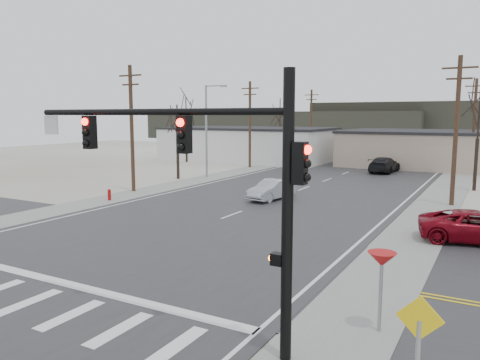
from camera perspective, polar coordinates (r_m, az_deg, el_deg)
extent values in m
plane|color=silver|center=(22.48, -11.40, -8.04)|extent=(140.00, 140.00, 0.00)
cube|color=#29292C|center=(34.94, 4.78, -2.17)|extent=(18.00, 110.00, 0.05)
cube|color=#29292C|center=(22.47, -11.40, -7.99)|extent=(90.00, 10.00, 0.04)
cube|color=gray|center=(44.40, -5.05, -0.01)|extent=(3.00, 90.00, 0.06)
cube|color=gray|center=(37.03, 23.24, -2.21)|extent=(3.00, 90.00, 0.06)
cylinder|color=black|center=(11.33, 5.78, -4.93)|extent=(0.28, 0.28, 7.20)
cylinder|color=black|center=(13.28, -11.09, 8.15)|extent=(8.40, 0.18, 0.18)
cube|color=black|center=(12.55, -6.81, 5.52)|extent=(0.32, 0.30, 1.00)
cube|color=black|center=(14.88, -17.85, 5.56)|extent=(0.32, 0.30, 1.00)
sphere|color=#FF0C05|center=(12.41, -7.30, 6.96)|extent=(0.22, 0.22, 0.22)
sphere|color=#FF0C05|center=(14.75, -18.39, 6.76)|extent=(0.22, 0.22, 0.22)
cube|color=black|center=(10.99, 7.32, 2.05)|extent=(0.30, 0.30, 1.00)
cube|color=silver|center=(16.16, -22.03, 6.23)|extent=(0.60, 0.04, 0.60)
cube|color=black|center=(11.69, 4.58, -9.59)|extent=(0.30, 0.25, 0.30)
sphere|color=#FF5905|center=(11.75, 3.90, -9.49)|extent=(0.18, 0.18, 0.18)
cylinder|color=#A50C0C|center=(34.92, -15.64, -1.90)|extent=(0.24, 0.24, 0.70)
sphere|color=#A50C0C|center=(34.86, -15.66, -1.25)|extent=(0.24, 0.24, 0.24)
cylinder|color=gray|center=(14.07, 16.73, -13.53)|extent=(0.10, 0.10, 2.10)
cone|color=#A50C0C|center=(13.71, 16.92, -9.24)|extent=(0.80, 0.80, 0.40)
cube|color=yellow|center=(10.22, 21.07, -15.43)|extent=(0.92, 0.05, 0.92)
cube|color=silver|center=(64.04, 1.00, 4.30)|extent=(22.00, 12.00, 4.20)
cube|color=black|center=(63.94, 1.01, 6.31)|extent=(22.30, 12.30, 0.30)
cube|color=tan|center=(60.64, 25.19, 3.25)|extent=(26.00, 14.00, 4.00)
cube|color=black|center=(60.53, 25.31, 5.28)|extent=(26.30, 14.30, 0.30)
cylinder|color=#4D3724|center=(38.26, -13.06, 6.03)|extent=(0.30, 0.30, 10.00)
cube|color=#4D3724|center=(38.37, -13.26, 12.30)|extent=(2.20, 0.12, 0.12)
cube|color=#4D3724|center=(38.32, -13.22, 11.26)|extent=(1.60, 0.12, 0.12)
cylinder|color=#4D3724|center=(54.75, 1.21, 6.72)|extent=(0.30, 0.30, 10.00)
cube|color=#4D3724|center=(54.83, 1.22, 11.12)|extent=(2.20, 0.12, 0.12)
cube|color=#4D3724|center=(54.79, 1.22, 10.39)|extent=(1.60, 0.12, 0.12)
cylinder|color=#4D3724|center=(73.02, 8.64, 6.93)|extent=(0.30, 0.30, 10.00)
cube|color=#4D3724|center=(73.08, 8.71, 10.22)|extent=(2.20, 0.12, 0.12)
cube|color=#4D3724|center=(73.05, 8.70, 9.67)|extent=(1.60, 0.12, 0.12)
cylinder|color=#4D3724|center=(34.47, 24.83, 5.32)|extent=(0.30, 0.30, 10.00)
cube|color=#4D3724|center=(34.60, 25.24, 12.28)|extent=(2.20, 0.12, 0.12)
cube|color=#4D3724|center=(34.54, 25.17, 11.13)|extent=(1.60, 0.12, 0.12)
cylinder|color=#4D3724|center=(56.43, 26.60, 5.93)|extent=(0.30, 0.30, 10.00)
cube|color=#4D3724|center=(56.50, 26.87, 10.19)|extent=(2.20, 0.12, 0.12)
cube|color=#4D3724|center=(56.47, 26.82, 9.48)|extent=(1.60, 0.12, 0.12)
cylinder|color=gray|center=(45.90, -4.13, 5.86)|extent=(0.20, 0.20, 9.00)
cylinder|color=gray|center=(45.42, -3.11, 11.40)|extent=(2.00, 0.12, 0.12)
cube|color=gray|center=(44.89, -2.01, 11.38)|extent=(0.60, 0.25, 0.18)
cylinder|color=black|center=(45.58, -7.58, 2.49)|extent=(0.28, 0.28, 3.75)
cylinder|color=black|center=(45.39, -7.66, 6.73)|extent=(0.14, 0.14, 3.75)
cylinder|color=black|center=(42.57, 26.80, 1.67)|extent=(0.28, 0.28, 4.25)
cylinder|color=black|center=(42.39, 27.12, 6.82)|extent=(0.14, 0.14, 4.25)
cylinder|color=black|center=(68.53, 4.86, 4.63)|extent=(0.28, 0.28, 4.50)
cylinder|color=black|center=(68.42, 4.90, 8.02)|extent=(0.14, 0.14, 4.50)
cylinder|color=black|center=(62.11, -6.53, 4.27)|extent=(0.28, 0.28, 4.50)
cylinder|color=black|center=(61.99, -6.59, 8.01)|extent=(0.14, 0.14, 4.50)
cube|color=#333026|center=(119.01, 4.78, 6.60)|extent=(70.00, 18.00, 7.00)
imported|color=#9B9FA5|center=(33.98, 3.89, -1.18)|extent=(2.24, 4.57, 1.44)
imported|color=black|center=(52.46, 17.17, 1.80)|extent=(2.56, 5.77, 1.64)
imported|color=black|center=(69.90, 14.37, 3.29)|extent=(3.04, 4.79, 1.52)
imported|color=maroon|center=(25.28, 27.11, -5.13)|extent=(5.85, 3.53, 1.52)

